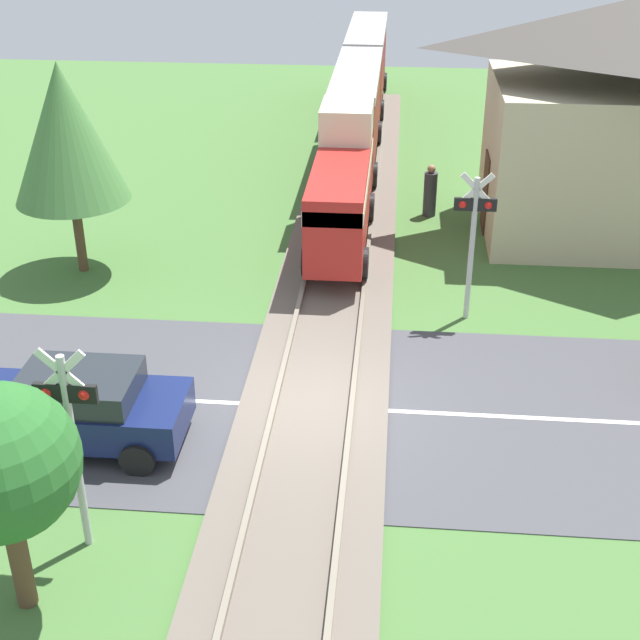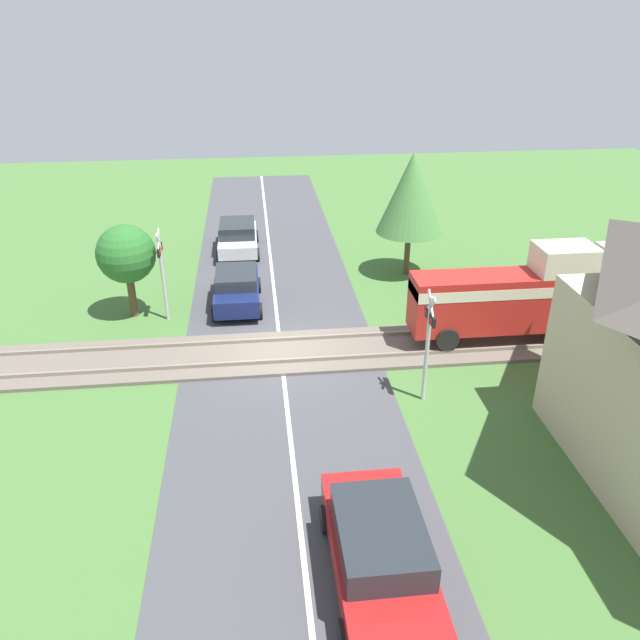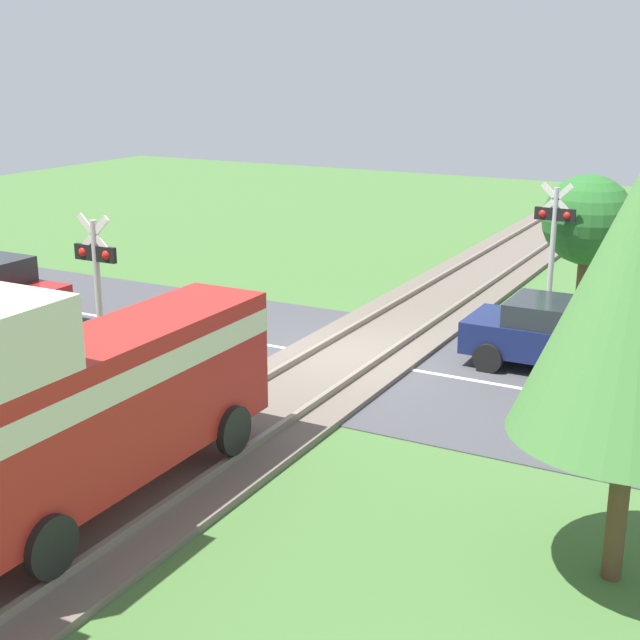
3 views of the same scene
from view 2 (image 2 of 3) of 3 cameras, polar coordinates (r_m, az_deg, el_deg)
ground_plane at (r=20.61m, az=-3.58°, el=-3.16°), size 60.00×60.00×0.00m
road_surface at (r=20.60m, az=-3.58°, el=-3.13°), size 48.00×6.40×0.02m
track_bed at (r=20.57m, az=-3.58°, el=-2.99°), size 2.80×48.00×0.24m
car_near_crossing at (r=23.79m, az=-7.62°, el=2.96°), size 3.66×1.83×1.40m
car_far_side at (r=13.02m, az=5.47°, el=-20.21°), size 4.39×1.98×1.50m
car_behind_queue at (r=29.25m, az=-7.53°, el=7.59°), size 3.86×1.90×1.42m
crossing_signal_west_approach at (r=22.66m, az=-14.29°, el=4.98°), size 0.90×0.18×3.40m
crossing_signal_east_approach at (r=17.50m, az=9.89°, el=-1.25°), size 0.90×0.18×3.40m
pedestrian_by_station at (r=21.27m, az=25.58°, el=-2.87°), size 0.37×0.37×1.51m
tree_roadside_hedge at (r=25.92m, az=8.33°, el=11.38°), size 2.73×2.73×5.14m
tree_beyond_track at (r=23.22m, az=-17.31°, el=5.74°), size 2.09×2.09×3.46m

